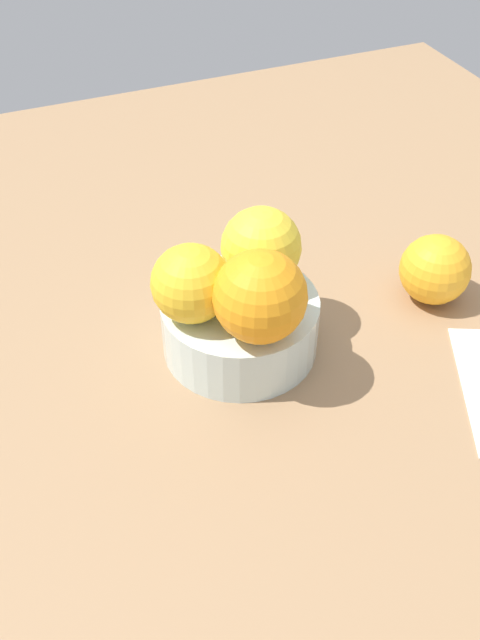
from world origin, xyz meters
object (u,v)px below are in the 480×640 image
fruit_bowl (240,326)px  orange_in_bowl_0 (189,280)px  orange_loose_0 (435,269)px  orange_in_bowl_1 (261,247)px  orange_in_bowl_2 (259,297)px

fruit_bowl → orange_in_bowl_0: (-0.48, -4.28, 6.08)cm
orange_in_bowl_0 → orange_loose_0: orange_in_bowl_0 is taller
orange_loose_0 → orange_in_bowl_1: bearing=-99.4°
orange_in_bowl_1 → orange_loose_0: orange_in_bowl_1 is taller
fruit_bowl → orange_in_bowl_0: bearing=-96.4°
orange_in_bowl_0 → orange_in_bowl_1: size_ratio=0.95×
fruit_bowl → orange_loose_0: orange_loose_0 is taller
orange_in_bowl_0 → orange_in_bowl_1: (-1.74, 7.14, 0.18)cm
orange_in_bowl_0 → orange_in_bowl_2: orange_in_bowl_2 is taller
orange_in_bowl_2 → orange_loose_0: (-3.57, 19.73, -5.72)cm
orange_in_bowl_2 → orange_loose_0: bearing=100.3°
orange_in_bowl_1 → orange_in_bowl_2: bearing=-24.8°
fruit_bowl → orange_in_bowl_1: 7.23cm
fruit_bowl → orange_in_bowl_1: orange_in_bowl_1 is taller
orange_in_bowl_1 → orange_in_bowl_0: bearing=-76.3°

